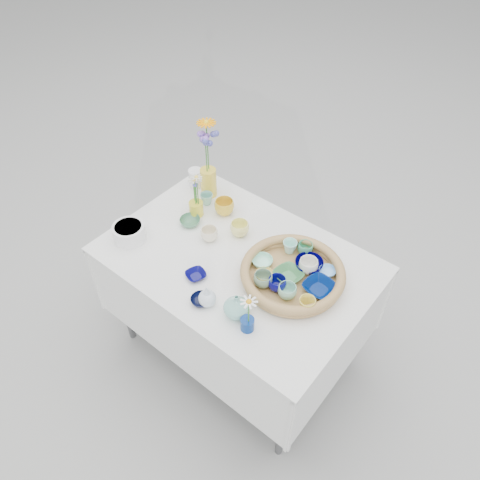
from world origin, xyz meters
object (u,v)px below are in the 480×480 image
Objects in this scene: display_table at (238,347)px; tall_vase_yellow at (209,182)px; bud_vase_seafoam at (236,306)px; wicker_tray at (292,274)px.

tall_vase_yellow reaches higher than display_table.
display_table is 10.86× the size of bud_vase_seafoam.
wicker_tray is 2.92× the size of tall_vase_yellow.
wicker_tray is 0.32m from bud_vase_seafoam.
display_table is 7.76× the size of tall_vase_yellow.
bud_vase_seafoam reaches higher than wicker_tray.
bud_vase_seafoam reaches higher than display_table.
display_table is at bearing -32.96° from tall_vase_yellow.
display_table is 2.66× the size of wicker_tray.
wicker_tray is at bearing 76.37° from bud_vase_seafoam.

